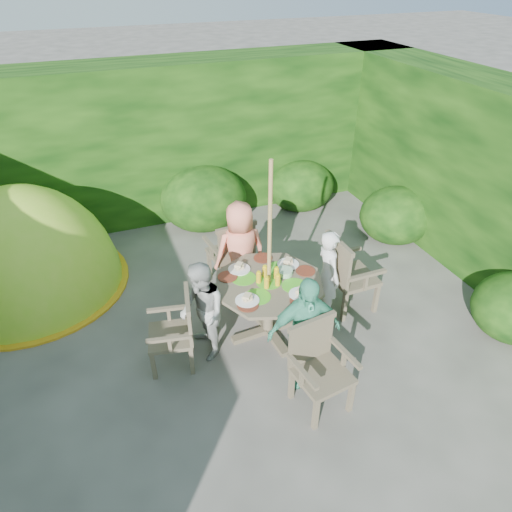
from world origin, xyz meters
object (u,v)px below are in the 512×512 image
object	(u,v)px
garden_chair_back	(232,252)
dome_tent	(35,287)
child_left	(202,312)
child_back	(241,252)
garden_chair_left	(177,330)
garden_chair_right	(347,273)
child_front	(304,332)
child_right	(328,275)
parasol_pole	(269,256)
garden_chair_front	(318,365)
patio_table	(269,290)

from	to	relation	value
garden_chair_back	dome_tent	world-z (taller)	dome_tent
child_left	child_back	bearing A→B (deg)	135.61
garden_chair_left	garden_chair_back	xyz separation A→B (m)	(1.03, 1.19, 0.04)
garden_chair_right	child_front	world-z (taller)	child_front
dome_tent	garden_chair_back	bearing A→B (deg)	-35.17
child_right	dome_tent	xyz separation A→B (m)	(-3.45, 1.92, -0.60)
parasol_pole	garden_chair_left	distance (m)	1.27
parasol_pole	garden_chair_right	distance (m)	1.23
garden_chair_front	child_right	size ratio (longest dim) A/B	0.76
dome_tent	child_left	bearing A→B (deg)	-63.87
child_front	dome_tent	size ratio (longest dim) A/B	0.45
patio_table	garden_chair_back	distance (m)	1.10
child_front	dome_tent	distance (m)	3.93
child_left	patio_table	bearing A→B (deg)	90.68
patio_table	garden_chair_back	world-z (taller)	garden_chair_back
garden_chair_left	patio_table	bearing A→B (deg)	106.08
patio_table	dome_tent	distance (m)	3.37
patio_table	child_right	size ratio (longest dim) A/B	1.14
child_back	dome_tent	xyz separation A→B (m)	(-2.60, 1.18, -0.68)
garden_chair_right	child_back	world-z (taller)	child_back
garden_chair_right	garden_chair_front	size ratio (longest dim) A/B	1.09
garden_chair_right	dome_tent	size ratio (longest dim) A/B	0.34
patio_table	garden_chair_back	xyz separation A→B (m)	(-0.08, 1.09, -0.12)
garden_chair_right	child_left	xyz separation A→B (m)	(-1.89, -0.14, 0.06)
garden_chair_back	child_back	size ratio (longest dim) A/B	0.70
garden_chair_front	dome_tent	size ratio (longest dim) A/B	0.31
garden_chair_left	child_front	world-z (taller)	child_front
child_left	dome_tent	xyz separation A→B (m)	(-1.86, 2.03, -0.60)
child_front	garden_chair_front	bearing A→B (deg)	-80.13
garden_chair_right	child_front	bearing A→B (deg)	129.68
child_right	child_back	xyz separation A→B (m)	(-0.85, 0.74, 0.08)
garden_chair_back	child_right	bearing A→B (deg)	123.37
garden_chair_left	child_right	size ratio (longest dim) A/B	0.73
child_back	child_left	bearing A→B (deg)	49.97
garden_chair_back	child_front	distance (m)	1.90
garden_chair_right	child_back	bearing A→B (deg)	57.22
garden_chair_back	parasol_pole	bearing A→B (deg)	87.15
child_front	child_right	bearing A→B (deg)	55.91
garden_chair_left	child_left	xyz separation A→B (m)	(0.30, 0.04, 0.13)
garden_chair_back	child_left	xyz separation A→B (m)	(-0.72, -1.15, 0.09)
child_right	dome_tent	size ratio (longest dim) A/B	0.41
garden_chair_back	child_front	xyz separation A→B (m)	(0.13, -1.89, 0.15)
garden_chair_left	child_right	distance (m)	1.91
garden_chair_left	garden_chair_right	bearing A→B (deg)	105.65
patio_table	child_front	distance (m)	0.80
parasol_pole	child_front	size ratio (longest dim) A/B	1.68
dome_tent	child_front	bearing A→B (deg)	-61.93
child_back	garden_chair_front	bearing A→B (deg)	94.80
child_right	dome_tent	world-z (taller)	dome_tent
garden_chair_right	child_front	size ratio (longest dim) A/B	0.76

